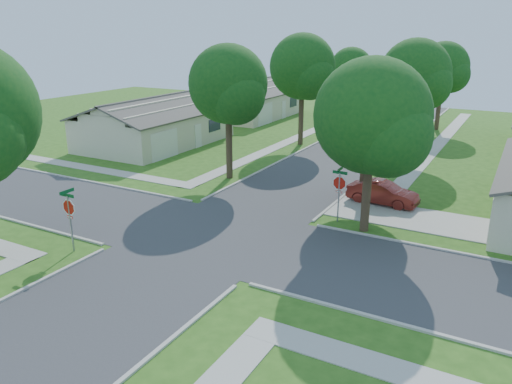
{
  "coord_description": "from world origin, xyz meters",
  "views": [
    {
      "loc": [
        12.82,
        -19.11,
        9.76
      ],
      "look_at": [
        0.8,
        2.78,
        1.6
      ],
      "focal_mm": 35.0,
      "sensor_mm": 36.0,
      "label": 1
    }
  ],
  "objects_px": {
    "house_nw_near": "(156,127)",
    "stop_sign_sw": "(69,210)",
    "tree_e_far": "(443,70)",
    "stop_sign_ne": "(339,185)",
    "tree_w_near": "(229,88)",
    "tree_w_mid": "(303,70)",
    "car_driveway": "(383,193)",
    "house_nw_far": "(250,103)",
    "tree_w_far": "(351,71)",
    "tree_e_near": "(369,105)",
    "tree_ne_corner": "(373,122)",
    "tree_e_mid": "(416,77)",
    "car_curb_east": "(387,129)",
    "car_curb_west": "(382,117)"
  },
  "relations": [
    {
      "from": "car_curb_east",
      "to": "house_nw_near",
      "type": "bearing_deg",
      "value": -138.57
    },
    {
      "from": "tree_e_mid",
      "to": "tree_ne_corner",
      "type": "height_order",
      "value": "tree_e_mid"
    },
    {
      "from": "car_driveway",
      "to": "house_nw_far",
      "type": "bearing_deg",
      "value": 48.37
    },
    {
      "from": "tree_w_far",
      "to": "tree_w_near",
      "type": "bearing_deg",
      "value": -89.99
    },
    {
      "from": "tree_w_mid",
      "to": "car_curb_east",
      "type": "relative_size",
      "value": 2.31
    },
    {
      "from": "car_driveway",
      "to": "car_curb_east",
      "type": "distance_m",
      "value": 19.87
    },
    {
      "from": "stop_sign_ne",
      "to": "house_nw_near",
      "type": "distance_m",
      "value": 23.12
    },
    {
      "from": "stop_sign_ne",
      "to": "tree_e_near",
      "type": "height_order",
      "value": "tree_e_near"
    },
    {
      "from": "tree_w_mid",
      "to": "tree_ne_corner",
      "type": "height_order",
      "value": "tree_w_mid"
    },
    {
      "from": "tree_w_far",
      "to": "car_driveway",
      "type": "xyz_separation_m",
      "value": [
        10.65,
        -25.31,
        -4.83
      ]
    },
    {
      "from": "tree_w_near",
      "to": "tree_w_mid",
      "type": "height_order",
      "value": "tree_w_mid"
    },
    {
      "from": "tree_e_far",
      "to": "car_driveway",
      "type": "height_order",
      "value": "tree_e_far"
    },
    {
      "from": "stop_sign_ne",
      "to": "house_nw_near",
      "type": "height_order",
      "value": "house_nw_near"
    },
    {
      "from": "stop_sign_sw",
      "to": "car_curb_west",
      "type": "distance_m",
      "value": 39.74
    },
    {
      "from": "stop_sign_sw",
      "to": "tree_w_near",
      "type": "height_order",
      "value": "tree_w_near"
    },
    {
      "from": "house_nw_near",
      "to": "tree_w_far",
      "type": "bearing_deg",
      "value": 59.18
    },
    {
      "from": "tree_w_far",
      "to": "car_driveway",
      "type": "bearing_deg",
      "value": -67.17
    },
    {
      "from": "house_nw_near",
      "to": "car_curb_west",
      "type": "distance_m",
      "value": 24.78
    },
    {
      "from": "tree_e_mid",
      "to": "tree_w_far",
      "type": "distance_m",
      "value": 16.06
    },
    {
      "from": "tree_ne_corner",
      "to": "house_nw_far",
      "type": "xyz_separation_m",
      "value": [
        -22.35,
        27.79,
        -4.08
      ]
    },
    {
      "from": "tree_e_near",
      "to": "car_curb_west",
      "type": "distance_m",
      "value": 26.99
    },
    {
      "from": "tree_w_near",
      "to": "tree_ne_corner",
      "type": "distance_m",
      "value": 12.02
    },
    {
      "from": "stop_sign_sw",
      "to": "stop_sign_ne",
      "type": "distance_m",
      "value": 13.29
    },
    {
      "from": "tree_ne_corner",
      "to": "house_nw_near",
      "type": "xyz_separation_m",
      "value": [
        -22.35,
        10.79,
        -4.08
      ]
    },
    {
      "from": "tree_e_near",
      "to": "car_curb_east",
      "type": "bearing_deg",
      "value": 100.6
    },
    {
      "from": "tree_w_near",
      "to": "house_nw_far",
      "type": "xyz_separation_m",
      "value": [
        -11.35,
        22.99,
        -4.6
      ]
    },
    {
      "from": "house_nw_near",
      "to": "car_driveway",
      "type": "xyz_separation_m",
      "value": [
        21.99,
        -6.3,
        -0.84
      ]
    },
    {
      "from": "tree_e_near",
      "to": "tree_w_mid",
      "type": "height_order",
      "value": "tree_w_mid"
    },
    {
      "from": "stop_sign_sw",
      "to": "tree_w_mid",
      "type": "distance_m",
      "value": 26.09
    },
    {
      "from": "tree_e_mid",
      "to": "tree_e_far",
      "type": "relative_size",
      "value": 1.06
    },
    {
      "from": "tree_e_mid",
      "to": "car_driveway",
      "type": "height_order",
      "value": "tree_e_mid"
    },
    {
      "from": "stop_sign_sw",
      "to": "tree_e_mid",
      "type": "bearing_deg",
      "value": 69.8
    },
    {
      "from": "tree_e_far",
      "to": "tree_ne_corner",
      "type": "height_order",
      "value": "tree_e_far"
    },
    {
      "from": "stop_sign_sw",
      "to": "tree_e_near",
      "type": "bearing_deg",
      "value": 55.41
    },
    {
      "from": "tree_w_mid",
      "to": "car_driveway",
      "type": "bearing_deg",
      "value": -49.15
    },
    {
      "from": "tree_e_near",
      "to": "house_nw_near",
      "type": "height_order",
      "value": "tree_e_near"
    },
    {
      "from": "house_nw_near",
      "to": "stop_sign_sw",
      "type": "bearing_deg",
      "value": -60.17
    },
    {
      "from": "stop_sign_ne",
      "to": "house_nw_near",
      "type": "bearing_deg",
      "value": 153.54
    },
    {
      "from": "stop_sign_ne",
      "to": "tree_w_near",
      "type": "xyz_separation_m",
      "value": [
        -9.34,
        4.31,
        4.08
      ]
    },
    {
      "from": "tree_e_far",
      "to": "stop_sign_ne",
      "type": "bearing_deg",
      "value": -90.1
    },
    {
      "from": "tree_w_far",
      "to": "car_curb_east",
      "type": "bearing_deg",
      "value": -45.86
    },
    {
      "from": "house_nw_far",
      "to": "car_curb_east",
      "type": "xyz_separation_m",
      "value": [
        17.19,
        -4.02,
        -0.81
      ]
    },
    {
      "from": "stop_sign_ne",
      "to": "tree_ne_corner",
      "type": "relative_size",
      "value": 0.34
    },
    {
      "from": "tree_w_far",
      "to": "stop_sign_sw",
      "type": "bearing_deg",
      "value": -90.07
    },
    {
      "from": "house_nw_far",
      "to": "tree_w_mid",
      "type": "bearing_deg",
      "value": -44.07
    },
    {
      "from": "tree_e_mid",
      "to": "tree_w_near",
      "type": "xyz_separation_m",
      "value": [
        -9.4,
        -12.0,
        -0.14
      ]
    },
    {
      "from": "stop_sign_ne",
      "to": "tree_e_far",
      "type": "xyz_separation_m",
      "value": [
        0.05,
        29.31,
        3.95
      ]
    },
    {
      "from": "house_nw_near",
      "to": "stop_sign_ne",
      "type": "bearing_deg",
      "value": -26.46
    },
    {
      "from": "house_nw_far",
      "to": "car_driveway",
      "type": "xyz_separation_m",
      "value": [
        21.99,
        -23.3,
        -0.84
      ]
    },
    {
      "from": "tree_e_mid",
      "to": "house_nw_near",
      "type": "bearing_deg",
      "value": -163.85
    }
  ]
}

